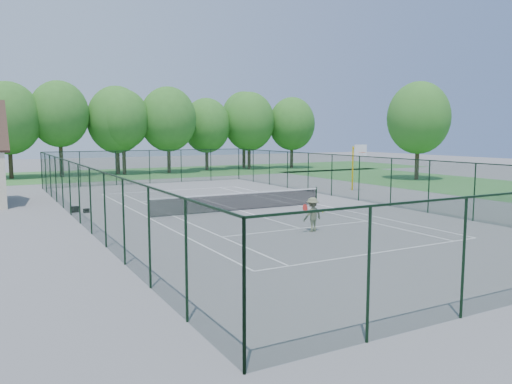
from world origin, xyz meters
The scene contains 12 objects.
ground centered at (0.00, 0.00, 0.00)m, with size 140.00×140.00×0.00m, color slate.
grass_far centered at (0.00, 30.00, 0.01)m, with size 80.00×16.00×0.01m, color #3C7E37.
grass_side centered at (24.00, 4.00, 0.01)m, with size 14.00×40.00×0.01m, color #3C7E37.
court_lines centered at (0.00, 0.00, 0.00)m, with size 11.05×23.85×0.01m.
tennis_net centered at (0.00, 0.00, 0.58)m, with size 11.08×0.08×1.10m.
fence_enclosure centered at (0.00, 0.00, 1.56)m, with size 18.05×36.05×3.02m.
tree_line_far centered at (0.00, 30.00, 5.99)m, with size 39.40×6.40×9.70m.
basketball_goal centered at (12.65, 4.60, 2.57)m, with size 1.20×1.43×3.65m.
tree_side centered at (24.16, 9.30, 6.00)m, with size 6.01×6.01×9.51m.
sports_bag_a centered at (-8.67, 3.93, 0.17)m, with size 0.43×0.26×0.34m, color black.
sports_bag_b centered at (-8.11, 3.39, 0.12)m, with size 0.32×0.19×0.25m, color black.
tennis_player centered at (0.09, -7.26, 0.79)m, with size 1.78×0.82×1.59m.
Camera 1 is at (-13.10, -25.96, 4.52)m, focal length 35.00 mm.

